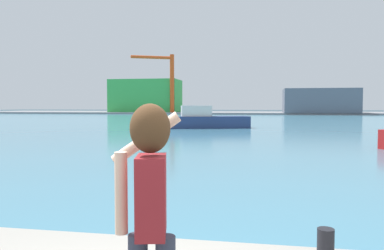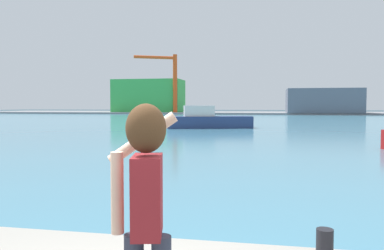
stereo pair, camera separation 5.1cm
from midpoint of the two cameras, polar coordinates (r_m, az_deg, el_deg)
ground_plane at (r=52.80m, az=9.66°, el=0.60°), size 220.00×220.00×0.00m
harbor_water at (r=54.79m, az=9.70°, el=0.70°), size 140.00×100.00×0.02m
far_shore_dock at (r=94.77m, az=10.17°, el=1.79°), size 140.00×20.00×0.40m
person_photographer at (r=2.73m, az=-6.38°, el=-11.11°), size 0.53×0.54×1.74m
harbor_bollard at (r=4.77m, az=19.47°, el=-16.31°), size 0.19×0.19×0.33m
boat_moored at (r=35.90m, az=2.35°, el=0.75°), size 8.20×4.19×2.11m
warehouse_left at (r=96.46m, az=-6.43°, el=4.33°), size 16.80×8.91×7.99m
warehouse_right at (r=90.15m, az=18.98°, el=3.43°), size 15.85×9.29×5.35m
port_crane at (r=89.64m, az=-3.30°, el=7.18°), size 9.28×4.86×13.48m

